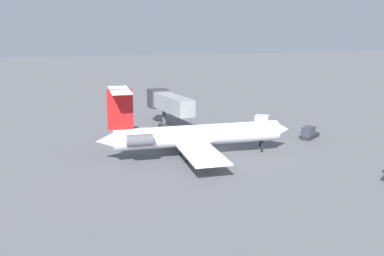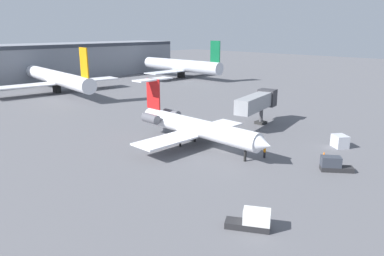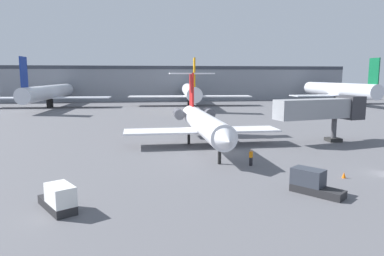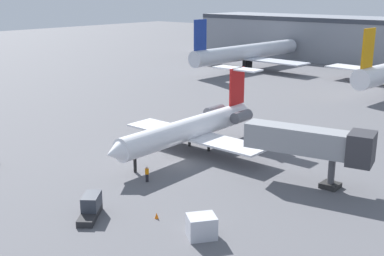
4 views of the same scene
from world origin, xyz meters
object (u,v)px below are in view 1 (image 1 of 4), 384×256
cargo_container_uld (262,121)px  traffic_cone_near (275,131)px  baggage_tug_trailing (309,133)px  regional_jet (192,135)px  jet_bridge (168,103)px  ground_crew_marshaller (261,140)px

cargo_container_uld → traffic_cone_near: size_ratio=5.39×
baggage_tug_trailing → traffic_cone_near: (4.83, 3.47, -0.56)m
regional_jet → jet_bridge: (16.84, -0.25, 1.43)m
ground_crew_marshaller → baggage_tug_trailing: 9.18m
baggage_tug_trailing → cargo_container_uld: baggage_tug_trailing is taller
ground_crew_marshaller → cargo_container_uld: cargo_container_uld is taller
ground_crew_marshaller → baggage_tug_trailing: baggage_tug_trailing is taller
ground_crew_marshaller → baggage_tug_trailing: (2.02, -8.95, -0.02)m
ground_crew_marshaller → traffic_cone_near: bearing=-38.7°
baggage_tug_trailing → cargo_container_uld: bearing=19.1°
ground_crew_marshaller → traffic_cone_near: size_ratio=3.07×
ground_crew_marshaller → jet_bridge: bearing=38.1°
baggage_tug_trailing → cargo_container_uld: (10.03, 3.47, 0.11)m
regional_jet → baggage_tug_trailing: regional_jet is taller
cargo_container_uld → jet_bridge: bearing=83.9°
jet_bridge → cargo_container_uld: jet_bridge is taller
jet_bridge → baggage_tug_trailing: (-11.77, -19.75, -3.70)m
traffic_cone_near → cargo_container_uld: bearing=0.0°
ground_crew_marshaller → baggage_tug_trailing: size_ratio=0.42×
regional_jet → ground_crew_marshaller: (3.05, -11.05, -2.25)m
jet_bridge → traffic_cone_near: 18.21m
baggage_tug_trailing → cargo_container_uld: size_ratio=1.35×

